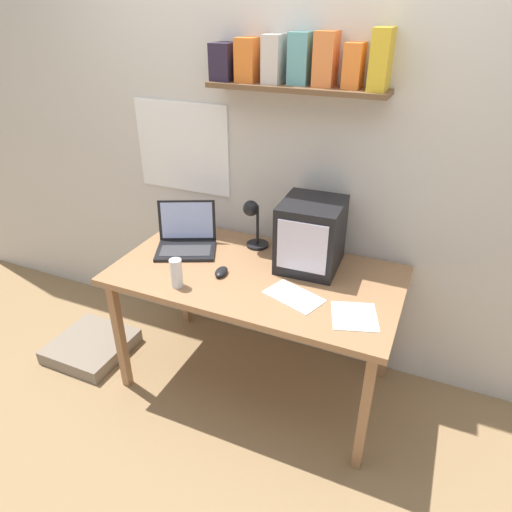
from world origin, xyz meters
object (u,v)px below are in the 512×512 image
(crt_monitor, at_px, (311,235))
(juice_glass, at_px, (176,274))
(loose_paper_near_laptop, at_px, (294,296))
(loose_paper_near_monitor, at_px, (354,316))
(desk_lamp, at_px, (253,219))
(computer_mouse, at_px, (221,272))
(laptop, at_px, (186,237))
(corner_desk, at_px, (256,283))
(floor_cushion, at_px, (92,346))

(crt_monitor, height_order, juice_glass, crt_monitor)
(loose_paper_near_laptop, height_order, loose_paper_near_monitor, same)
(desk_lamp, distance_m, computer_mouse, 0.38)
(laptop, bearing_deg, loose_paper_near_monitor, -39.55)
(crt_monitor, relative_size, laptop, 0.88)
(crt_monitor, distance_m, desk_lamp, 0.36)
(corner_desk, height_order, loose_paper_near_laptop, loose_paper_near_laptop)
(crt_monitor, distance_m, loose_paper_near_laptop, 0.37)
(corner_desk, relative_size, juice_glass, 10.03)
(corner_desk, relative_size, desk_lamp, 5.05)
(desk_lamp, bearing_deg, crt_monitor, 12.12)
(crt_monitor, xyz_separation_m, loose_paper_near_laptop, (0.03, -0.32, -0.18))
(crt_monitor, height_order, desk_lamp, crt_monitor)
(crt_monitor, bearing_deg, floor_cushion, -165.90)
(corner_desk, xyz_separation_m, computer_mouse, (-0.16, -0.09, 0.08))
(corner_desk, distance_m, loose_paper_near_monitor, 0.59)
(corner_desk, height_order, floor_cushion, corner_desk)
(corner_desk, xyz_separation_m, laptop, (-0.48, 0.10, 0.13))
(floor_cushion, bearing_deg, loose_paper_near_laptop, 2.97)
(corner_desk, height_order, crt_monitor, crt_monitor)
(corner_desk, bearing_deg, loose_paper_near_laptop, -27.02)
(corner_desk, relative_size, crt_monitor, 4.10)
(desk_lamp, distance_m, loose_paper_near_monitor, 0.82)
(crt_monitor, height_order, computer_mouse, crt_monitor)
(laptop, height_order, loose_paper_near_laptop, laptop)
(juice_glass, distance_m, loose_paper_near_laptop, 0.58)
(crt_monitor, xyz_separation_m, juice_glass, (-0.54, -0.46, -0.12))
(desk_lamp, distance_m, loose_paper_near_laptop, 0.57)
(crt_monitor, distance_m, loose_paper_near_monitor, 0.52)
(floor_cushion, bearing_deg, corner_desk, 10.53)
(desk_lamp, bearing_deg, floor_cushion, -132.99)
(laptop, relative_size, desk_lamp, 1.40)
(crt_monitor, bearing_deg, loose_paper_near_laptop, -87.48)
(laptop, bearing_deg, desk_lamp, -2.35)
(crt_monitor, height_order, loose_paper_near_laptop, crt_monitor)
(floor_cushion, bearing_deg, loose_paper_near_monitor, 1.00)
(computer_mouse, bearing_deg, floor_cushion, -173.06)
(laptop, bearing_deg, juice_glass, -90.23)
(computer_mouse, xyz_separation_m, loose_paper_near_monitor, (0.72, -0.08, -0.01))
(loose_paper_near_laptop, xyz_separation_m, floor_cushion, (-1.33, -0.07, -0.71))
(loose_paper_near_laptop, bearing_deg, corner_desk, 152.98)
(desk_lamp, bearing_deg, juice_glass, -87.32)
(loose_paper_near_monitor, bearing_deg, computer_mouse, 173.39)
(corner_desk, height_order, juice_glass, juice_glass)
(juice_glass, xyz_separation_m, loose_paper_near_laptop, (0.56, 0.14, -0.06))
(corner_desk, distance_m, crt_monitor, 0.38)
(loose_paper_near_monitor, bearing_deg, laptop, 165.29)
(laptop, xyz_separation_m, loose_paper_near_laptop, (0.74, -0.23, -0.06))
(crt_monitor, relative_size, juice_glass, 2.45)
(computer_mouse, height_order, loose_paper_near_monitor, computer_mouse)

